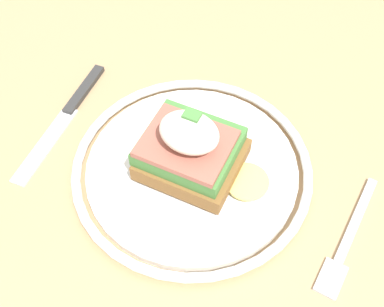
{
  "coord_description": "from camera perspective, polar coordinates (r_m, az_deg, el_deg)",
  "views": [
    {
      "loc": [
        -0.08,
        0.32,
        1.18
      ],
      "look_at": [
        0.04,
        0.06,
        0.78
      ],
      "focal_mm": 45.0,
      "sensor_mm": 36.0,
      "label": 1
    }
  ],
  "objects": [
    {
      "name": "plate",
      "position": [
        0.51,
        -0.0,
        -1.78
      ],
      "size": [
        0.26,
        0.26,
        0.02
      ],
      "color": "white",
      "rests_on": "dining_table"
    },
    {
      "name": "fork",
      "position": [
        0.5,
        17.91,
        -9.78
      ],
      "size": [
        0.03,
        0.14,
        0.0
      ],
      "color": "silver",
      "rests_on": "dining_table"
    },
    {
      "name": "knife",
      "position": [
        0.59,
        -14.39,
        4.86
      ],
      "size": [
        0.03,
        0.19,
        0.01
      ],
      "color": "#2D2D2D",
      "rests_on": "dining_table"
    },
    {
      "name": "dining_table",
      "position": [
        0.64,
        5.4,
        -5.44
      ],
      "size": [
        0.97,
        0.84,
        0.75
      ],
      "color": "tan",
      "rests_on": "ground_plane"
    },
    {
      "name": "sandwich",
      "position": [
        0.48,
        -0.13,
        0.56
      ],
      "size": [
        0.13,
        0.09,
        0.08
      ],
      "color": "brown",
      "rests_on": "plate"
    }
  ]
}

